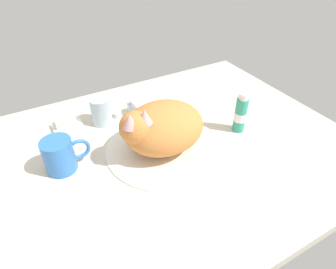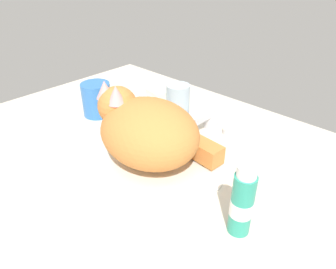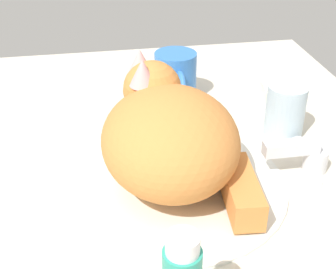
# 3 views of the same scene
# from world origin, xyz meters

# --- Properties ---
(ground_plane) EXTENTS (1.10, 0.83, 0.03)m
(ground_plane) POSITION_xyz_m (0.00, 0.00, -0.01)
(ground_plane) COLOR beige
(sink_basin) EXTENTS (0.33, 0.33, 0.01)m
(sink_basin) POSITION_xyz_m (0.00, 0.00, 0.00)
(sink_basin) COLOR silver
(sink_basin) RESTS_ON ground_plane
(faucet) EXTENTS (0.14, 0.10, 0.05)m
(faucet) POSITION_xyz_m (0.00, 0.21, 0.02)
(faucet) COLOR silver
(faucet) RESTS_ON ground_plane
(cat) EXTENTS (0.26, 0.21, 0.16)m
(cat) POSITION_xyz_m (-0.01, 0.00, 0.08)
(cat) COLOR #D17F3D
(cat) RESTS_ON sink_basin
(coffee_mug) EXTENTS (0.12, 0.08, 0.09)m
(coffee_mug) POSITION_xyz_m (-0.27, 0.06, 0.05)
(coffee_mug) COLOR #3372C6
(coffee_mug) RESTS_ON ground_plane
(rinse_cup) EXTENTS (0.06, 0.06, 0.09)m
(rinse_cup) POSITION_xyz_m (-0.11, 0.21, 0.04)
(rinse_cup) COLOR silver
(rinse_cup) RESTS_ON ground_plane
(soap_dish) EXTENTS (0.09, 0.06, 0.01)m
(soap_dish) POSITION_xyz_m (-0.22, 0.24, 0.01)
(soap_dish) COLOR white
(soap_dish) RESTS_ON ground_plane
(soap_bar) EXTENTS (0.07, 0.06, 0.02)m
(soap_bar) POSITION_xyz_m (-0.22, 0.24, 0.02)
(soap_bar) COLOR silver
(soap_bar) RESTS_ON soap_dish
(toothpaste_bottle) EXTENTS (0.04, 0.04, 0.13)m
(toothpaste_bottle) POSITION_xyz_m (0.25, -0.03, 0.06)
(toothpaste_bottle) COLOR teal
(toothpaste_bottle) RESTS_ON ground_plane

